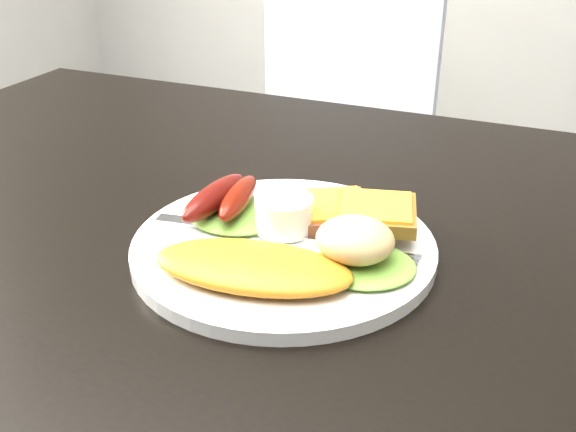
{
  "coord_description": "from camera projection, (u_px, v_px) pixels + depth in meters",
  "views": [
    {
      "loc": [
        0.21,
        -0.51,
        1.05
      ],
      "look_at": [
        0.01,
        -0.02,
        0.78
      ],
      "focal_mm": 42.0,
      "sensor_mm": 36.0,
      "label": 1
    }
  ],
  "objects": [
    {
      "name": "sausage_b",
      "position": [
        238.0,
        197.0,
        0.63
      ],
      "size": [
        0.04,
        0.09,
        0.02
      ],
      "primitive_type": "ellipsoid",
      "rotation": [
        0.0,
        0.0,
        0.15
      ],
      "color": "maroon",
      "rests_on": "lettuce_left"
    },
    {
      "name": "toast_b",
      "position": [
        376.0,
        213.0,
        0.6
      ],
      "size": [
        0.09,
        0.09,
        0.01
      ],
      "primitive_type": "cube",
      "rotation": [
        0.0,
        0.0,
        0.25
      ],
      "color": "#996124",
      "rests_on": "toast_a"
    },
    {
      "name": "lettuce_right",
      "position": [
        364.0,
        265.0,
        0.55
      ],
      "size": [
        0.11,
        0.1,
        0.01
      ],
      "primitive_type": "ellipsoid",
      "rotation": [
        0.0,
        0.0,
        0.35
      ],
      "color": "#5DA33C",
      "rests_on": "plate"
    },
    {
      "name": "ramekin",
      "position": [
        284.0,
        214.0,
        0.6
      ],
      "size": [
        0.07,
        0.07,
        0.03
      ],
      "primitive_type": "cylinder",
      "rotation": [
        0.0,
        0.0,
        -0.33
      ],
      "color": "white",
      "rests_on": "plate"
    },
    {
      "name": "fork",
      "position": [
        251.0,
        230.0,
        0.61
      ],
      "size": [
        0.18,
        0.04,
        0.0
      ],
      "primitive_type": "cube",
      "rotation": [
        0.0,
        0.0,
        0.16
      ],
      "color": "#ADAFB7",
      "rests_on": "plate"
    },
    {
      "name": "sausage_a",
      "position": [
        215.0,
        197.0,
        0.63
      ],
      "size": [
        0.03,
        0.1,
        0.03
      ],
      "primitive_type": "ellipsoid",
      "rotation": [
        0.0,
        0.0,
        -0.05
      ],
      "color": "#600906",
      "rests_on": "lettuce_left"
    },
    {
      "name": "person",
      "position": [
        200.0,
        126.0,
        1.16
      ],
      "size": [
        0.53,
        0.4,
        1.32
      ],
      "primitive_type": "imported",
      "rotation": [
        0.0,
        0.0,
        3.33
      ],
      "color": "navy",
      "rests_on": "ground"
    },
    {
      "name": "lettuce_left",
      "position": [
        238.0,
        214.0,
        0.63
      ],
      "size": [
        0.1,
        0.1,
        0.01
      ],
      "primitive_type": "ellipsoid",
      "rotation": [
        0.0,
        0.0,
        0.14
      ],
      "color": "#4FA22B",
      "rests_on": "plate"
    },
    {
      "name": "omelette",
      "position": [
        253.0,
        267.0,
        0.54
      ],
      "size": [
        0.17,
        0.1,
        0.02
      ],
      "primitive_type": "ellipsoid",
      "rotation": [
        0.0,
        0.0,
        0.14
      ],
      "color": "gold",
      "rests_on": "plate"
    },
    {
      "name": "toast_a",
      "position": [
        330.0,
        212.0,
        0.63
      ],
      "size": [
        0.11,
        0.11,
        0.01
      ],
      "primitive_type": "cube",
      "rotation": [
        0.0,
        0.0,
        0.54
      ],
      "color": "brown",
      "rests_on": "plate"
    },
    {
      "name": "dining_chair",
      "position": [
        320.0,
        141.0,
        1.69
      ],
      "size": [
        0.48,
        0.48,
        0.06
      ],
      "primitive_type": "cube",
      "rotation": [
        0.0,
        0.0,
        -0.0
      ],
      "color": "tan",
      "rests_on": "ground"
    },
    {
      "name": "potato_salad",
      "position": [
        355.0,
        240.0,
        0.55
      ],
      "size": [
        0.07,
        0.06,
        0.03
      ],
      "primitive_type": "ellipsoid",
      "rotation": [
        0.0,
        0.0,
        -0.01
      ],
      "color": "beige",
      "rests_on": "lettuce_right"
    },
    {
      "name": "dining_table",
      "position": [
        289.0,
        254.0,
        0.64
      ],
      "size": [
        1.2,
        0.8,
        0.04
      ],
      "primitive_type": "cube",
      "color": "black",
      "rests_on": "ground"
    },
    {
      "name": "plate",
      "position": [
        284.0,
        247.0,
        0.6
      ],
      "size": [
        0.27,
        0.27,
        0.01
      ],
      "primitive_type": "cylinder",
      "color": "white",
      "rests_on": "dining_table"
    }
  ]
}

